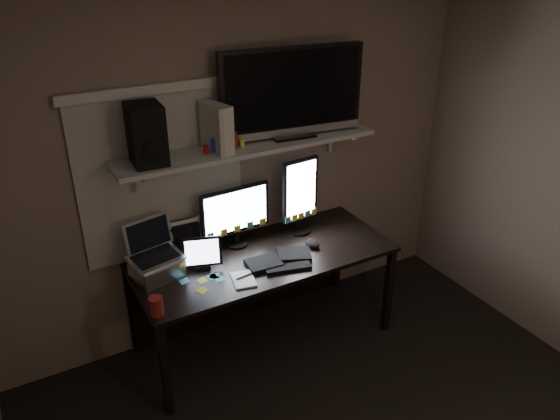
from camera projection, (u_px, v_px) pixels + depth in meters
ceiling at (451, 2)px, 1.86m from camera, size 3.60×3.60×0.00m
back_wall at (239, 168)px, 3.83m from camera, size 3.60×0.00×3.60m
window_blinds at (163, 177)px, 3.55m from camera, size 1.10×0.02×1.10m
desk at (257, 268)px, 3.94m from camera, size 1.80×0.75×0.73m
wall_shelf at (249, 146)px, 3.59m from camera, size 1.80×0.35×0.03m
monitor_landscape at (235, 217)px, 3.80m from camera, size 0.52×0.08×0.45m
monitor_portrait at (300, 196)px, 3.94m from camera, size 0.30×0.08×0.59m
keyboard at (279, 259)px, 3.70m from camera, size 0.50×0.29×0.03m
mouse at (312, 244)px, 3.87m from camera, size 0.11×0.13×0.04m
notepad at (243, 280)px, 3.49m from camera, size 0.17×0.22×0.01m
tablet at (201, 253)px, 3.57m from camera, size 0.28×0.19×0.23m
file_sorter at (184, 238)px, 3.71m from camera, size 0.21×0.10×0.26m
laptop at (155, 253)px, 3.44m from camera, size 0.37×0.33×0.37m
cup at (156, 306)px, 3.15m from camera, size 0.10×0.10×0.12m
sticky_notes at (209, 282)px, 3.47m from camera, size 0.32×0.27×0.00m
tv at (292, 93)px, 3.59m from camera, size 1.01×0.29×0.60m
game_console at (217, 127)px, 3.41m from camera, size 0.14×0.27×0.30m
speaker at (146, 134)px, 3.21m from camera, size 0.21×0.25×0.36m
bottles at (224, 141)px, 3.45m from camera, size 0.20×0.09×0.12m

